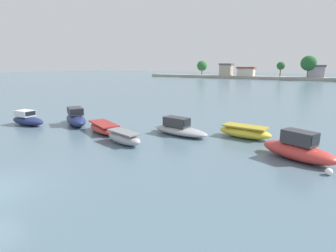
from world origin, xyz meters
TOP-DOWN VIEW (x-y plane):
  - moored_boat_0 at (-12.33, 9.52)m, footprint 4.28×1.80m
  - moored_boat_1 at (-8.26, 12.10)m, footprint 5.20×3.95m
  - moored_boat_2 at (-3.67, 11.34)m, footprint 4.97×3.53m
  - moored_boat_3 at (0.18, 9.58)m, footprint 3.92×2.18m
  - moored_boat_4 at (2.43, 14.20)m, footprint 5.54×2.50m
  - moored_boat_5 at (7.49, 16.18)m, footprint 4.43×2.00m
  - moored_boat_6 at (11.91, 12.70)m, footprint 5.16×3.50m
  - mooring_buoy_1 at (13.71, 10.87)m, footprint 0.40×0.40m
  - distant_shoreline at (1.53, 109.60)m, footprint 130.92×7.22m

SIDE VIEW (x-z plane):
  - mooring_buoy_1 at x=13.71m, z-range 0.00..0.40m
  - moored_boat_2 at x=-3.67m, z-range -0.02..0.84m
  - moored_boat_3 at x=0.18m, z-range -0.02..0.96m
  - moored_boat_5 at x=7.49m, z-range -0.02..0.99m
  - moored_boat_4 at x=2.43m, z-range -0.23..1.26m
  - moored_boat_0 at x=-12.33m, z-range -0.16..1.29m
  - moored_boat_6 at x=11.91m, z-range -0.26..1.61m
  - moored_boat_1 at x=-8.26m, z-range -0.19..1.57m
  - distant_shoreline at x=1.53m, z-range -2.13..6.94m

